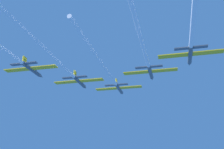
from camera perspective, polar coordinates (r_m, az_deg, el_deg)
The scene contains 4 objects.
jet_lead at distance 85.19m, azimuth -0.84°, elevation 0.38°, with size 17.43×57.50×2.89m.
jet_left_wing at distance 78.84m, azimuth -10.99°, elevation 2.26°, with size 17.43×55.81×2.89m.
jet_right_wing at distance 74.66m, azimuth 7.15°, elevation 4.42°, with size 17.43×51.71×2.89m.
jet_right_outer at distance 62.40m, azimuth 16.96°, elevation 10.12°, with size 17.43×55.52×2.89m.
Camera 1 is at (19.00, -93.07, -31.40)m, focal length 42.59 mm.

